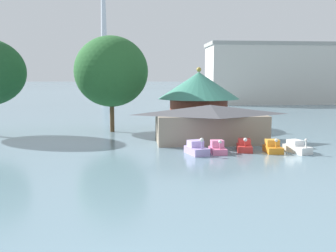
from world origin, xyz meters
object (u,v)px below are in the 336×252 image
pedal_boat_pink (218,148)px  pedal_boat_orange (273,147)px  pedal_boat_lavender (196,149)px  background_building_block (275,74)px  pedal_boat_red (244,146)px  pedal_boat_white (297,148)px  green_roof_pavilion (199,96)px  shoreline_tree_mid (111,72)px  boathouse (210,123)px

pedal_boat_pink → pedal_boat_orange: pedal_boat_orange is taller
pedal_boat_lavender → background_building_block: background_building_block is taller
pedal_boat_pink → pedal_boat_red: (2.95, 0.94, -0.01)m
pedal_boat_lavender → pedal_boat_white: (10.02, -0.06, -0.04)m
pedal_boat_lavender → green_roof_pavilion: size_ratio=0.26×
pedal_boat_orange → shoreline_tree_mid: 24.59m
pedal_boat_lavender → pedal_boat_pink: (2.14, 0.29, -0.04)m
boathouse → shoreline_tree_mid: size_ratio=1.01×
pedal_boat_red → pedal_boat_orange: size_ratio=1.13×
background_building_block → pedal_boat_red: bearing=-112.7°
pedal_boat_pink → pedal_boat_orange: size_ratio=0.92×
pedal_boat_orange → shoreline_tree_mid: shoreline_tree_mid is taller
pedal_boat_red → shoreline_tree_mid: size_ratio=0.22×
pedal_boat_pink → background_building_block: (32.74, 72.01, 8.22)m
pedal_boat_lavender → pedal_boat_red: pedal_boat_lavender is taller
green_roof_pavilion → background_building_block: (31.51, 53.47, 3.93)m
pedal_boat_red → pedal_boat_orange: pedal_boat_orange is taller
pedal_boat_lavender → pedal_boat_red: 5.23m
pedal_boat_orange → pedal_boat_lavender: bearing=-84.1°
green_roof_pavilion → shoreline_tree_mid: size_ratio=0.90×
boathouse → shoreline_tree_mid: (-11.68, 9.77, 5.97)m
pedal_boat_lavender → pedal_boat_pink: pedal_boat_lavender is taller
boathouse → green_roof_pavilion: 12.29m
pedal_boat_red → shoreline_tree_mid: shoreline_tree_mid is taller
pedal_boat_pink → boathouse: boathouse is taller
pedal_boat_lavender → shoreline_tree_mid: size_ratio=0.23×
pedal_boat_lavender → green_roof_pavilion: (3.37, 18.83, 4.25)m
pedal_boat_lavender → shoreline_tree_mid: (-8.99, 16.60, 7.68)m
pedal_boat_lavender → boathouse: size_ratio=0.23×
boathouse → green_roof_pavilion: size_ratio=1.12×
background_building_block → shoreline_tree_mid: bearing=-128.2°
pedal_boat_lavender → pedal_boat_white: size_ratio=0.96×
pedal_boat_lavender → background_building_block: 80.69m
pedal_boat_lavender → background_building_block: (34.88, 72.30, 8.18)m
pedal_boat_white → pedal_boat_lavender: bearing=-106.8°
pedal_boat_lavender → boathouse: 7.53m
pedal_boat_white → background_building_block: background_building_block is taller
pedal_boat_orange → pedal_boat_white: pedal_boat_white is taller
pedal_boat_lavender → shoreline_tree_mid: 20.38m
pedal_boat_orange → pedal_boat_red: bearing=-106.6°
pedal_boat_white → background_building_block: bearing=144.6°
boathouse → shoreline_tree_mid: bearing=140.1°
pedal_boat_pink → pedal_boat_red: size_ratio=0.82×
shoreline_tree_mid → pedal_boat_white: bearing=-41.2°
pedal_boat_lavender → background_building_block: size_ratio=0.08×
pedal_boat_pink → shoreline_tree_mid: bearing=-145.9°
pedal_boat_lavender → shoreline_tree_mid: bearing=-166.9°
pedal_boat_orange → shoreline_tree_mid: (-16.67, 16.35, 7.72)m
pedal_boat_orange → green_roof_pavilion: green_roof_pavilion is taller
pedal_boat_pink → pedal_boat_orange: (5.54, -0.04, -0.00)m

